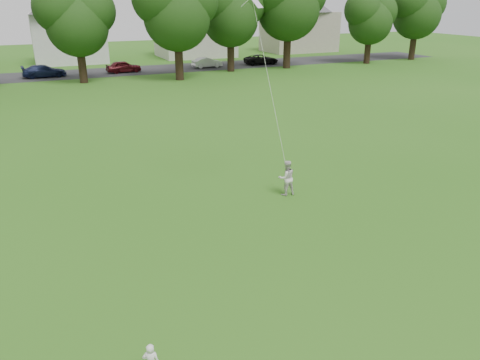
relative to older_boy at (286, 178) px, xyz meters
name	(u,v)px	position (x,y,z in m)	size (l,w,h in m)	color
ground	(251,284)	(-3.95, -5.17, -0.72)	(160.00, 160.00, 0.00)	#296016
street	(81,74)	(-3.95, 36.83, -0.72)	(90.00, 7.00, 0.01)	#2D2D30
older_boy	(286,178)	(0.00, 0.00, 0.00)	(0.70, 0.55, 1.44)	silver
kite	(270,89)	(-0.61, 0.38, 3.52)	(1.19, 1.18, 6.86)	white
tree_row	(146,10)	(1.98, 30.94, 5.62)	(82.99, 9.47, 11.16)	black
parked_cars	(34,72)	(-8.43, 35.83, -0.11)	(55.17, 2.18, 1.29)	black
house_row	(89,19)	(-1.32, 46.83, 4.29)	(77.08, 14.23, 10.38)	beige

